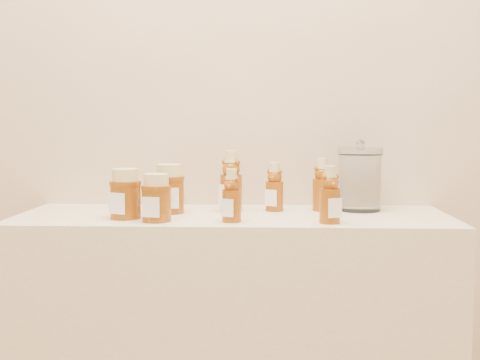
# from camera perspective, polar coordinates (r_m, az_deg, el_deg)

# --- Properties ---
(wall_back) EXTENTS (3.50, 0.02, 2.70)m
(wall_back) POSITION_cam_1_polar(r_m,az_deg,el_deg) (1.87, -0.35, 11.46)
(wall_back) COLOR tan
(wall_back) RESTS_ON ground
(bear_bottle_back_left) EXTENTS (0.09, 0.09, 0.20)m
(bear_bottle_back_left) POSITION_cam_1_polar(r_m,az_deg,el_deg) (1.73, -0.86, 0.29)
(bear_bottle_back_left) COLOR #6A3008
(bear_bottle_back_left) RESTS_ON display_table
(bear_bottle_back_mid) EXTENTS (0.07, 0.07, 0.16)m
(bear_bottle_back_mid) POSITION_cam_1_polar(r_m,az_deg,el_deg) (1.74, 3.29, -0.33)
(bear_bottle_back_mid) COLOR #6A3008
(bear_bottle_back_mid) RESTS_ON display_table
(bear_bottle_back_right) EXTENTS (0.07, 0.07, 0.17)m
(bear_bottle_back_right) POSITION_cam_1_polar(r_m,az_deg,el_deg) (1.76, 7.79, -0.10)
(bear_bottle_back_right) COLOR #6A3008
(bear_bottle_back_right) RESTS_ON display_table
(bear_bottle_front_left) EXTENTS (0.07, 0.07, 0.16)m
(bear_bottle_front_left) POSITION_cam_1_polar(r_m,az_deg,el_deg) (1.55, -0.80, -1.15)
(bear_bottle_front_left) COLOR #6A3008
(bear_bottle_front_left) RESTS_ON display_table
(bear_bottle_front_right) EXTENTS (0.07, 0.07, 0.17)m
(bear_bottle_front_right) POSITION_cam_1_polar(r_m,az_deg,el_deg) (1.54, 8.53, -1.02)
(bear_bottle_front_right) COLOR #6A3008
(bear_bottle_front_right) RESTS_ON display_table
(honey_jar_left) EXTENTS (0.11, 0.11, 0.13)m
(honey_jar_left) POSITION_cam_1_polar(r_m,az_deg,el_deg) (1.63, -10.81, -1.28)
(honey_jar_left) COLOR #6A3008
(honey_jar_left) RESTS_ON display_table
(honey_jar_back) EXTENTS (0.10, 0.10, 0.14)m
(honey_jar_back) POSITION_cam_1_polar(r_m,az_deg,el_deg) (1.71, -6.73, -0.82)
(honey_jar_back) COLOR #6A3008
(honey_jar_back) RESTS_ON display_table
(honey_jar_front) EXTENTS (0.09, 0.09, 0.12)m
(honey_jar_front) POSITION_cam_1_polar(r_m,az_deg,el_deg) (1.57, -7.93, -1.67)
(honey_jar_front) COLOR #6A3008
(honey_jar_front) RESTS_ON display_table
(glass_canister) EXTENTS (0.17, 0.17, 0.20)m
(glass_canister) POSITION_cam_1_polar(r_m,az_deg,el_deg) (1.78, 11.28, 0.34)
(glass_canister) COLOR white
(glass_canister) RESTS_ON display_table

